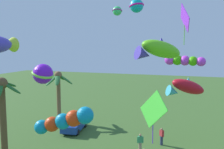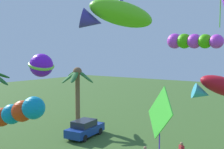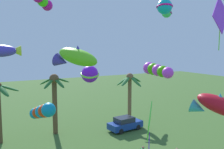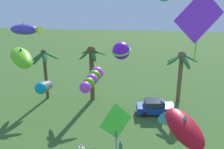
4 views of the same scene
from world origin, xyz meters
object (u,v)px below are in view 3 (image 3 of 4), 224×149
(kite_diamond_5, at_px, (149,123))
(kite_fish_6, at_px, (217,105))
(palm_tree_2, at_px, (130,86))
(kite_fish_4, at_px, (1,51))
(kite_ball_8, at_px, (165,7))
(kite_tube_2, at_px, (157,70))
(kite_diamond_10, at_px, (220,16))
(kite_ball_11, at_px, (167,13))
(parked_car_0, at_px, (125,124))
(kite_fish_3, at_px, (75,57))
(palm_tree_1, at_px, (54,92))
(kite_ball_0, at_px, (90,74))
(kite_tube_9, at_px, (42,111))

(kite_diamond_5, xyz_separation_m, kite_fish_6, (4.13, -2.38, 1.34))
(palm_tree_2, distance_m, kite_fish_6, 14.92)
(kite_fish_4, relative_size, kite_ball_8, 1.61)
(kite_tube_2, relative_size, kite_fish_4, 0.94)
(kite_diamond_10, distance_m, kite_ball_11, 6.97)
(parked_car_0, xyz_separation_m, kite_fish_4, (-12.44, -1.85, 8.28))
(kite_tube_2, height_order, kite_fish_3, kite_fish_3)
(palm_tree_1, bearing_deg, kite_fish_3, -99.22)
(kite_ball_11, bearing_deg, kite_tube_2, -133.47)
(palm_tree_2, relative_size, kite_ball_0, 2.33)
(kite_ball_8, bearing_deg, kite_tube_9, 168.24)
(kite_ball_0, bearing_deg, kite_tube_2, -93.47)
(kite_diamond_5, relative_size, kite_diamond_10, 1.16)
(palm_tree_1, distance_m, palm_tree_2, 10.04)
(kite_fish_3, bearing_deg, kite_diamond_10, -5.14)
(kite_diamond_5, bearing_deg, palm_tree_2, 63.86)
(kite_fish_4, bearing_deg, kite_fish_3, -68.45)
(palm_tree_1, relative_size, kite_ball_0, 2.53)
(palm_tree_1, xyz_separation_m, kite_tube_2, (2.71, -13.75, 3.39))
(kite_tube_9, bearing_deg, kite_diamond_5, -31.61)
(kite_fish_4, bearing_deg, kite_tube_9, -49.46)
(palm_tree_1, bearing_deg, palm_tree_2, 4.99)
(kite_fish_3, xyz_separation_m, kite_fish_4, (-3.20, 8.10, 0.29))
(palm_tree_2, height_order, kite_ball_8, kite_ball_8)
(kite_diamond_10, bearing_deg, kite_ball_11, 82.23)
(parked_car_0, bearing_deg, kite_ball_8, -92.61)
(parked_car_0, bearing_deg, kite_tube_2, -112.01)
(kite_ball_11, bearing_deg, kite_diamond_5, -138.71)
(kite_ball_0, distance_m, kite_diamond_5, 10.33)
(kite_diamond_5, bearing_deg, kite_fish_4, 142.75)
(palm_tree_1, bearing_deg, parked_car_0, -20.55)
(palm_tree_2, distance_m, kite_ball_11, 11.25)
(kite_ball_0, distance_m, kite_ball_11, 10.00)
(kite_ball_0, distance_m, kite_tube_2, 12.33)
(kite_ball_11, bearing_deg, kite_ball_0, 138.38)
(kite_fish_4, height_order, kite_ball_11, kite_ball_11)
(kite_fish_3, distance_m, kite_diamond_10, 10.86)
(palm_tree_1, xyz_separation_m, parked_car_0, (7.18, -2.69, -3.78))
(palm_tree_1, height_order, kite_fish_3, kite_fish_3)
(kite_ball_0, distance_m, kite_fish_6, 13.26)
(kite_diamond_5, bearing_deg, kite_ball_11, 41.29)
(kite_diamond_5, distance_m, kite_ball_11, 11.37)
(kite_fish_4, xyz_separation_m, kite_diamond_5, (9.18, -6.98, -5.22))
(kite_diamond_10, bearing_deg, kite_fish_3, 174.86)
(kite_tube_2, relative_size, kite_ball_8, 1.52)
(kite_ball_0, xyz_separation_m, kite_fish_6, (4.60, -12.37, -1.30))
(palm_tree_2, distance_m, kite_ball_8, 13.52)
(kite_fish_3, distance_m, kite_ball_8, 10.27)
(kite_ball_0, relative_size, kite_tube_2, 0.90)
(palm_tree_2, height_order, kite_ball_11, kite_ball_11)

